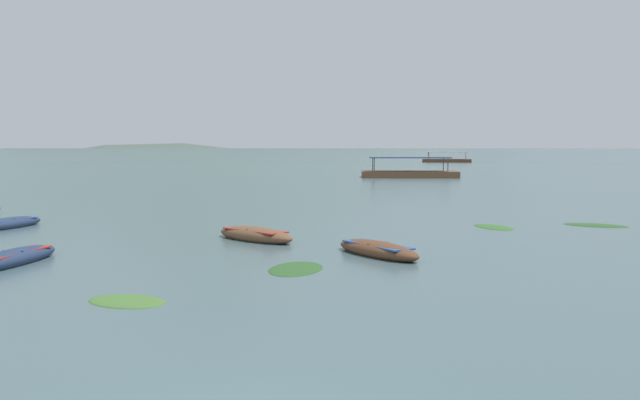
% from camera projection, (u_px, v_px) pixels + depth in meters
% --- Properties ---
extents(ground_plane, '(6000.00, 6000.00, 0.00)m').
position_uv_depth(ground_plane, '(276.00, 148.00, 1500.06)').
color(ground_plane, '#476066').
extents(mountain_1, '(1281.78, 1281.78, 322.02)m').
position_uv_depth(mountain_1, '(19.00, 81.00, 1624.67)').
color(mountain_1, '#56665B').
rests_on(mountain_1, ground).
extents(mountain_2, '(1222.19, 1222.19, 392.95)m').
position_uv_depth(mountain_2, '(217.00, 64.00, 1580.74)').
color(mountain_2, '#56665B').
rests_on(mountain_2, ground).
extents(mountain_3, '(707.40, 707.40, 232.00)m').
position_uv_depth(mountain_3, '(504.00, 106.00, 1878.98)').
color(mountain_3, slate).
rests_on(mountain_3, ground).
extents(rowboat_0, '(3.62, 3.78, 0.65)m').
position_uv_depth(rowboat_0, '(255.00, 235.00, 25.89)').
color(rowboat_0, brown).
rests_on(rowboat_0, ground).
extents(rowboat_1, '(2.99, 4.01, 0.59)m').
position_uv_depth(rowboat_1, '(378.00, 250.00, 22.27)').
color(rowboat_1, brown).
rests_on(rowboat_1, ground).
extents(rowboat_3, '(2.04, 4.30, 0.59)m').
position_uv_depth(rowboat_3, '(13.00, 258.00, 20.60)').
color(rowboat_3, navy).
rests_on(rowboat_3, ground).
extents(rowboat_4, '(2.31, 4.02, 0.58)m').
position_uv_depth(rowboat_4, '(9.00, 224.00, 29.72)').
color(rowboat_4, navy).
rests_on(rowboat_4, ground).
extents(ferry_0, '(11.12, 6.01, 2.54)m').
position_uv_depth(ferry_0, '(447.00, 160.00, 148.00)').
color(ferry_0, brown).
rests_on(ferry_0, ground).
extents(ferry_1, '(11.35, 5.53, 2.54)m').
position_uv_depth(ferry_1, '(409.00, 173.00, 77.51)').
color(ferry_1, brown).
rests_on(ferry_1, ground).
extents(weed_patch_0, '(1.91, 2.78, 0.14)m').
position_uv_depth(weed_patch_0, '(494.00, 227.00, 29.94)').
color(weed_patch_0, '#38662D').
rests_on(weed_patch_0, ground).
extents(weed_patch_1, '(2.18, 2.84, 0.14)m').
position_uv_depth(weed_patch_1, '(296.00, 269.00, 19.80)').
color(weed_patch_1, '#2D5628').
rests_on(weed_patch_1, ground).
extents(weed_patch_2, '(3.09, 2.65, 0.14)m').
position_uv_depth(weed_patch_2, '(595.00, 226.00, 30.61)').
color(weed_patch_2, '#2D5628').
rests_on(weed_patch_2, ground).
extents(weed_patch_5, '(2.42, 2.17, 0.14)m').
position_uv_depth(weed_patch_5, '(127.00, 301.00, 15.67)').
color(weed_patch_5, '#477033').
rests_on(weed_patch_5, ground).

